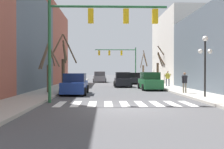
{
  "coord_description": "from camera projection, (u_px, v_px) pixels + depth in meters",
  "views": [
    {
      "loc": [
        -1.15,
        -12.67,
        1.83
      ],
      "look_at": [
        0.24,
        31.72,
        1.27
      ],
      "focal_mm": 42.0,
      "sensor_mm": 36.0,
      "label": 1
    }
  ],
  "objects": [
    {
      "name": "car_parked_right_far",
      "position": [
        128.0,
        77.0,
        48.68
      ],
      "size": [
        2.13,
        4.15,
        1.58
      ],
      "rotation": [
        0.0,
        0.0,
        1.57
      ],
      "color": "#236B38",
      "rests_on": "ground_plane"
    },
    {
      "name": "street_tree_left_mid",
      "position": [
        144.0,
        69.0,
        45.12
      ],
      "size": [
        1.25,
        1.63,
        5.32
      ],
      "color": "brown",
      "rests_on": "sidewalk_right"
    },
    {
      "name": "street_lamp_right_corner",
      "position": [
        205.0,
        53.0,
        17.29
      ],
      "size": [
        0.95,
        0.36,
        4.02
      ],
      "color": "black",
      "rests_on": "sidewalk_right"
    },
    {
      "name": "pedestrian_near_right_corner",
      "position": [
        185.0,
        81.0,
        20.34
      ],
      "size": [
        0.62,
        0.44,
        1.6
      ],
      "rotation": [
        0.0,
        0.0,
        3.71
      ],
      "color": "#7A705B",
      "rests_on": "sidewalk_right"
    },
    {
      "name": "building_row_left",
      "position": [
        7.0,
        32.0,
        24.42
      ],
      "size": [
        6.0,
        37.81,
        12.75
      ],
      "color": "#934C3D",
      "rests_on": "ground_plane"
    },
    {
      "name": "ground_plane",
      "position": [
        127.0,
        109.0,
        12.72
      ],
      "size": [
        240.0,
        240.0,
        0.0
      ],
      "primitive_type": "plane",
      "color": "#4C4C4F"
    },
    {
      "name": "sidewalk_left",
      "position": [
        5.0,
        108.0,
        12.54
      ],
      "size": [
        2.67,
        90.0,
        0.15
      ],
      "color": "#ADA89E",
      "rests_on": "ground_plane"
    },
    {
      "name": "car_parked_right_near",
      "position": [
        135.0,
        79.0,
        38.05
      ],
      "size": [
        2.17,
        4.82,
        1.63
      ],
      "rotation": [
        0.0,
        0.0,
        1.57
      ],
      "color": "black",
      "rests_on": "ground_plane"
    },
    {
      "name": "street_tree_left_far",
      "position": [
        48.0,
        69.0,
        21.07
      ],
      "size": [
        1.64,
        1.69,
        4.19
      ],
      "color": "brown",
      "rests_on": "sidewalk_left"
    },
    {
      "name": "building_row_right",
      "position": [
        214.0,
        46.0,
        27.01
      ],
      "size": [
        6.0,
        38.33,
        10.04
      ],
      "color": "#66564C",
      "rests_on": "ground_plane"
    },
    {
      "name": "car_parked_left_far",
      "position": [
        150.0,
        81.0,
        26.03
      ],
      "size": [
        2.02,
        4.72,
        1.74
      ],
      "rotation": [
        0.0,
        0.0,
        1.57
      ],
      "color": "#236B38",
      "rests_on": "ground_plane"
    },
    {
      "name": "traffic_signal_far",
      "position": [
        120.0,
        56.0,
        44.78
      ],
      "size": [
        7.04,
        0.28,
        5.91
      ],
      "color": "#236038",
      "rests_on": "ground_plane"
    },
    {
      "name": "car_driving_away_lane",
      "position": [
        100.0,
        77.0,
        43.76
      ],
      "size": [
        2.17,
        4.53,
        1.78
      ],
      "rotation": [
        0.0,
        0.0,
        -1.57
      ],
      "color": "gray",
      "rests_on": "ground_plane"
    },
    {
      "name": "car_at_intersection",
      "position": [
        75.0,
        84.0,
        20.84
      ],
      "size": [
        1.99,
        4.71,
        1.67
      ],
      "rotation": [
        0.0,
        0.0,
        1.57
      ],
      "color": "navy",
      "rests_on": "ground_plane"
    },
    {
      "name": "pedestrian_on_right_sidewalk",
      "position": [
        168.0,
        77.0,
        29.8
      ],
      "size": [
        0.73,
        0.33,
        1.72
      ],
      "rotation": [
        0.0,
        0.0,
        2.84
      ],
      "color": "#282D47",
      "rests_on": "sidewalk_right"
    },
    {
      "name": "street_tree_right_mid",
      "position": [
        64.0,
        61.0,
        28.53
      ],
      "size": [
        2.65,
        2.68,
        5.79
      ],
      "color": "brown",
      "rests_on": "sidewalk_left"
    },
    {
      "name": "traffic_signal_near",
      "position": [
        94.0,
        26.0,
        15.28
      ],
      "size": [
        6.95,
        0.28,
        6.01
      ],
      "color": "#236038",
      "rests_on": "ground_plane"
    },
    {
      "name": "car_parked_right_mid",
      "position": [
        122.0,
        80.0,
        30.73
      ],
      "size": [
        1.99,
        4.24,
        1.72
      ],
      "rotation": [
        0.0,
        0.0,
        1.57
      ],
      "color": "black",
      "rests_on": "ground_plane"
    },
    {
      "name": "crosswalk_stripes",
      "position": [
        124.0,
        104.0,
        14.69
      ],
      "size": [
        7.65,
        2.6,
        0.01
      ],
      "color": "white",
      "rests_on": "ground_plane"
    },
    {
      "name": "street_tree_right_near",
      "position": [
        159.0,
        66.0,
        36.76
      ],
      "size": [
        1.9,
        1.95,
        5.28
      ],
      "color": "#473828",
      "rests_on": "sidewalk_right"
    }
  ]
}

